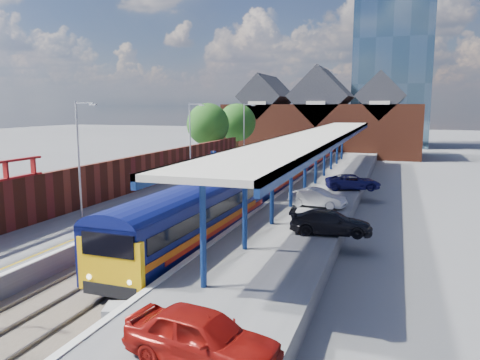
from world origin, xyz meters
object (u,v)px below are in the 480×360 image
object	(u,v)px
train	(293,161)
parked_car_blue	(353,182)
relay_cabinet	(116,320)
lamp_post_c	(191,136)
platform_sign	(213,159)
lamp_post_b	(80,152)
parked_car_dark	(331,222)
lamp_post_d	(245,128)
parked_car_silver	(317,198)
parked_car_red	(202,337)

from	to	relation	value
train	parked_car_blue	distance (m)	11.17
parked_car_blue	relay_cabinet	world-z (taller)	parked_car_blue
lamp_post_c	platform_sign	size ratio (longest dim) A/B	2.80
lamp_post_c	relay_cabinet	bearing A→B (deg)	-70.94
lamp_post_b	parked_car_blue	bearing A→B (deg)	45.73
lamp_post_c	parked_car_dark	bearing A→B (deg)	-45.32
train	parked_car_blue	bearing A→B (deg)	-51.93
lamp_post_d	platform_sign	world-z (taller)	lamp_post_d
lamp_post_d	lamp_post_c	bearing A→B (deg)	-90.00
lamp_post_d	parked_car_silver	distance (m)	28.02
parked_car_dark	parked_car_blue	xyz separation A→B (m)	(-0.12, 14.15, -0.01)
parked_car_silver	parked_car_blue	bearing A→B (deg)	-2.60
platform_sign	parked_car_red	bearing A→B (deg)	-68.73
parked_car_blue	lamp_post_c	bearing A→B (deg)	71.30
platform_sign	relay_cabinet	world-z (taller)	platform_sign
lamp_post_d	platform_sign	bearing A→B (deg)	-84.44
platform_sign	parked_car_blue	distance (m)	13.72
lamp_post_b	relay_cabinet	size ratio (longest dim) A/B	7.00
lamp_post_c	parked_car_blue	distance (m)	15.15
lamp_post_c	parked_car_blue	size ratio (longest dim) A/B	1.58
lamp_post_d	relay_cabinet	distance (m)	43.73
parked_car_silver	lamp_post_b	bearing A→B (deg)	129.20
lamp_post_c	parked_car_red	world-z (taller)	lamp_post_c
lamp_post_c	parked_car_silver	distance (m)	15.99
relay_cabinet	parked_car_blue	bearing A→B (deg)	59.40
lamp_post_c	relay_cabinet	xyz separation A→B (m)	(9.16, -26.53, -4.49)
train	parked_car_dark	xyz separation A→B (m)	(7.01, -22.94, -0.49)
relay_cabinet	platform_sign	bearing A→B (deg)	86.96
lamp_post_d	relay_cabinet	xyz separation A→B (m)	(9.16, -42.53, -4.49)
train	parked_car_silver	bearing A→B (deg)	-72.35
platform_sign	parked_car_dark	world-z (taller)	platform_sign
parked_car_blue	relay_cabinet	xyz separation A→B (m)	(-5.58, -25.65, -1.11)
lamp_post_c	parked_car_red	xyz separation A→B (m)	(13.38, -28.86, -3.26)
relay_cabinet	lamp_post_b	bearing A→B (deg)	112.71
lamp_post_b	parked_car_silver	xyz separation A→B (m)	(13.09, 7.46, -3.37)
lamp_post_b	parked_car_red	bearing A→B (deg)	-43.88
lamp_post_b	parked_car_blue	world-z (taller)	lamp_post_b
train	parked_car_red	size ratio (longest dim) A/B	15.27
lamp_post_d	parked_car_silver	xyz separation A→B (m)	(13.09, -24.54, -3.37)
platform_sign	parked_car_silver	bearing A→B (deg)	-41.95
platform_sign	parked_car_dark	bearing A→B (deg)	-51.60
train	parked_car_dark	size ratio (longest dim) A/B	15.25
lamp_post_c	parked_car_blue	bearing A→B (deg)	-3.42
platform_sign	parked_car_red	xyz separation A→B (m)	(12.02, -30.86, -0.95)
lamp_post_b	lamp_post_c	xyz separation A→B (m)	(0.00, 16.00, 0.00)
train	lamp_post_d	size ratio (longest dim) A/B	9.42
parked_car_red	parked_car_silver	xyz separation A→B (m)	(-0.29, 20.32, -0.11)
lamp_post_b	lamp_post_c	distance (m)	16.00
parked_car_silver	parked_car_blue	xyz separation A→B (m)	(1.65, 7.66, -0.01)
parked_car_dark	train	bearing A→B (deg)	11.03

